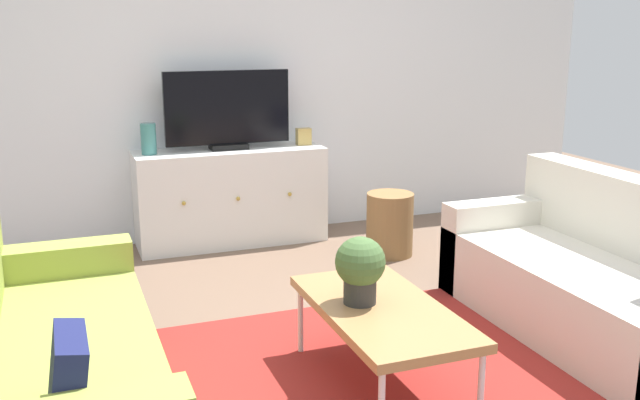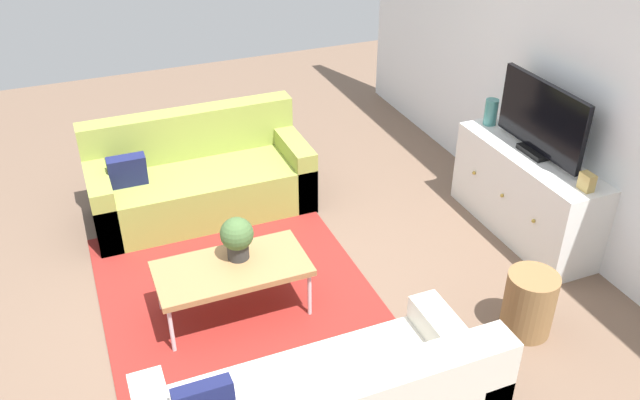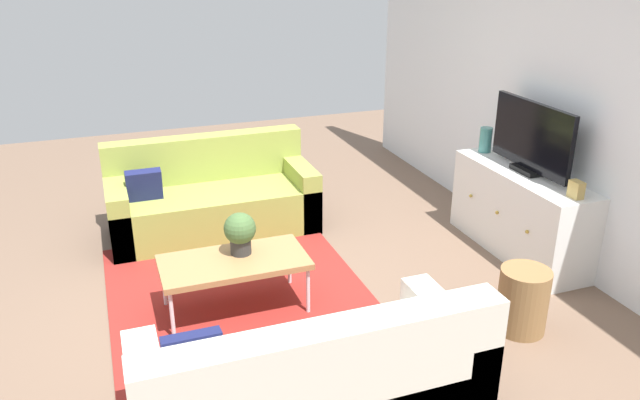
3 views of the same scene
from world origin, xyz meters
The scene contains 12 objects.
ground_plane centered at (0.00, 0.00, 0.00)m, with size 10.00×10.00×0.00m, color brown.
wall_back centered at (0.00, 2.55, 1.35)m, with size 6.40×0.12×2.70m, color white.
area_rug centered at (0.00, -0.15, 0.01)m, with size 2.50×1.90×0.01m, color maroon.
couch_left_side centered at (-1.43, -0.10, 0.28)m, with size 0.81×1.84×0.83m.
couch_right_side centered at (1.43, -0.10, 0.28)m, with size 0.81×1.84×0.83m.
coffee_table centered at (0.05, -0.21, 0.38)m, with size 0.53×1.04×0.41m.
potted_plant centered at (-0.03, -0.14, 0.58)m, with size 0.23×0.23×0.31m.
tv_console centered at (-0.04, 2.27, 0.36)m, with size 1.42×0.47×0.73m.
flat_screen_tv centered at (-0.04, 2.29, 1.02)m, with size 0.94×0.16×0.58m.
glass_vase centered at (-0.63, 2.27, 0.84)m, with size 0.11×0.11×0.22m, color teal.
mantel_clock centered at (0.55, 2.27, 0.79)m, with size 0.11×0.07×0.13m, color tan.
wicker_basket centered at (0.96, 1.57, 0.23)m, with size 0.34×0.34×0.46m, color olive.
Camera 1 is at (-1.28, -2.95, 1.65)m, focal length 40.32 mm.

